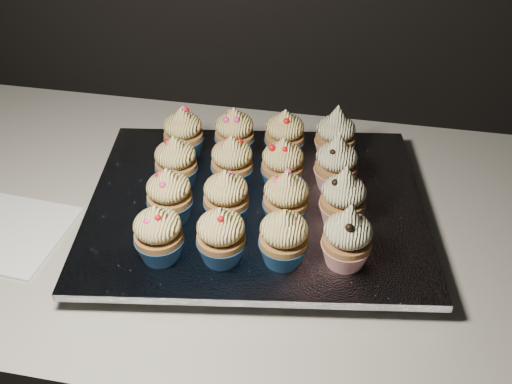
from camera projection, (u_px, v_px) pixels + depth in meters
The scene contains 21 objects.
cabinet at pixel (144, 371), 1.18m from camera, with size 2.40×0.60×0.86m, color black.
worktop at pixel (109, 205), 0.90m from camera, with size 2.44×0.64×0.04m, color beige.
napkin at pixel (11, 233), 0.82m from camera, with size 0.15×0.15×0.00m, color white.
baking_tray at pixel (256, 213), 0.84m from camera, with size 0.44×0.34×0.02m, color black.
foil_lining at pixel (256, 204), 0.83m from camera, with size 0.48×0.37×0.01m, color silver.
cupcake_0 at pixel (158, 234), 0.71m from camera, with size 0.06×0.06×0.08m.
cupcake_1 at pixel (221, 236), 0.71m from camera, with size 0.06×0.06×0.08m.
cupcake_2 at pixel (284, 238), 0.71m from camera, with size 0.06×0.06×0.08m.
cupcake_3 at pixel (347, 238), 0.70m from camera, with size 0.06×0.06×0.10m.
cupcake_4 at pixel (169, 196), 0.77m from camera, with size 0.06×0.06×0.08m.
cupcake_5 at pixel (226, 198), 0.77m from camera, with size 0.06×0.06×0.08m.
cupcake_6 at pixel (286, 199), 0.77m from camera, with size 0.06×0.06×0.08m.
cupcake_7 at pixel (343, 199), 0.77m from camera, with size 0.06×0.06×0.10m.
cupcake_8 at pixel (176, 163), 0.83m from camera, with size 0.06×0.06×0.08m.
cupcake_9 at pixel (232, 162), 0.83m from camera, with size 0.06×0.06×0.08m.
cupcake_10 at pixel (283, 165), 0.83m from camera, with size 0.06×0.06×0.08m.
cupcake_11 at pixel (336, 164), 0.83m from camera, with size 0.06×0.06×0.10m.
cupcake_12 at pixel (183, 133), 0.89m from camera, with size 0.06×0.06×0.08m.
cupcake_13 at pixel (234, 133), 0.89m from camera, with size 0.06×0.06×0.08m.
cupcake_14 at pixel (285, 135), 0.89m from camera, with size 0.06×0.06×0.08m.
cupcake_15 at pixel (335, 136), 0.89m from camera, with size 0.06×0.06×0.10m.
Camera 1 is at (0.36, 1.07, 1.46)m, focal length 40.00 mm.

